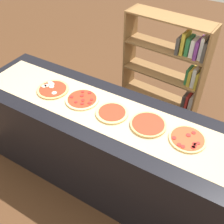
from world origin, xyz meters
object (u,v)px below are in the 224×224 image
object	(u,v)px
pizza_pepperoni_1	(82,99)
bookshelf	(173,80)
pizza_plain_3	(148,124)
pizza_pepperoni_4	(187,139)
pizza_plain_2	(112,113)
pizza_mozzarella_0	(53,89)

from	to	relation	value
pizza_pepperoni_1	bookshelf	bearing A→B (deg)	68.09
pizza_plain_3	pizza_pepperoni_4	xyz separation A→B (m)	(0.31, 0.01, -0.00)
pizza_plain_3	pizza_plain_2	bearing A→B (deg)	-175.23
pizza_mozzarella_0	bookshelf	bearing A→B (deg)	56.15
bookshelf	pizza_pepperoni_4	bearing A→B (deg)	-66.47
pizza_pepperoni_1	pizza_plain_2	xyz separation A→B (m)	(0.31, -0.02, 0.00)
pizza_pepperoni_1	pizza_plain_3	distance (m)	0.63
pizza_mozzarella_0	pizza_plain_3	size ratio (longest dim) A/B	1.01
pizza_plain_2	bookshelf	size ratio (longest dim) A/B	0.20
bookshelf	pizza_plain_2	bearing A→B (deg)	-97.03
pizza_plain_2	pizza_pepperoni_4	world-z (taller)	pizza_pepperoni_4
pizza_mozzarella_0	bookshelf	size ratio (longest dim) A/B	0.21
pizza_plain_3	bookshelf	size ratio (longest dim) A/B	0.21
pizza_pepperoni_4	bookshelf	xyz separation A→B (m)	(-0.48, 1.11, -0.31)
pizza_plain_3	pizza_pepperoni_1	bearing A→B (deg)	-179.40
pizza_plain_2	bookshelf	world-z (taller)	bookshelf
pizza_plain_2	pizza_plain_3	size ratio (longest dim) A/B	0.95
pizza_pepperoni_1	pizza_plain_2	bearing A→B (deg)	-3.57
pizza_mozzarella_0	pizza_pepperoni_1	xyz separation A→B (m)	(0.31, 0.02, 0.00)
pizza_pepperoni_1	pizza_pepperoni_4	size ratio (longest dim) A/B	1.06
pizza_mozzarella_0	pizza_pepperoni_4	bearing A→B (deg)	1.57
pizza_plain_2	bookshelf	bearing A→B (deg)	82.97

